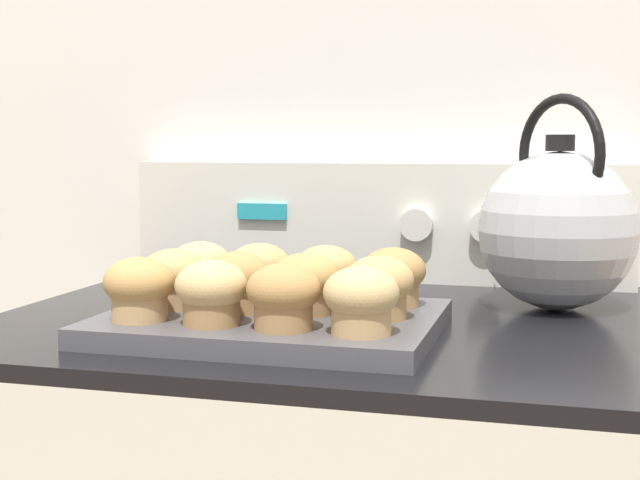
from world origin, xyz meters
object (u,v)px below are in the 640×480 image
muffin_pan (272,323)px  muffin_r1_c1 (238,281)px  muffin_r0_c0 (139,288)px  muffin_r0_c1 (211,292)px  muffin_r2_c0 (200,269)px  muffin_r1_c3 (379,287)px  muffin_r2_c2 (326,273)px  tea_kettle (557,227)px  muffin_r0_c2 (283,296)px  muffin_r1_c2 (305,283)px  muffin_r2_c1 (259,271)px  muffin_r2_c3 (393,276)px  muffin_r1_c0 (174,278)px  muffin_r0_c3 (361,300)px

muffin_pan → muffin_r1_c1: size_ratio=4.83×
muffin_r0_c0 → muffin_r0_c1: size_ratio=1.00×
muffin_r0_c1 → muffin_r2_c0: same height
muffin_r1_c3 → muffin_r2_c2: size_ratio=1.00×
muffin_pan → muffin_r0_c0: bearing=-147.7°
muffin_r0_c1 → tea_kettle: size_ratio=0.28×
muffin_r0_c1 → muffin_r0_c2: (0.08, -0.00, 0.00)m
muffin_r0_c1 → muffin_r1_c1: bearing=89.7°
muffin_r2_c2 → muffin_r1_c2: bearing=-92.0°
muffin_r1_c1 → tea_kettle: bearing=34.8°
muffin_r1_c2 → muffin_r2_c1: size_ratio=1.00×
muffin_pan → muffin_r2_c1: 0.10m
muffin_r0_c1 → tea_kettle: bearing=42.5°
muffin_r2_c3 → tea_kettle: tea_kettle is taller
muffin_r2_c3 → tea_kettle: size_ratio=0.28×
muffin_r0_c2 → tea_kettle: size_ratio=0.28×
muffin_r1_c2 → muffin_r2_c0: same height
muffin_r0_c0 → muffin_r1_c0: (0.00, 0.08, 0.00)m
muffin_r0_c2 → muffin_r1_c3: bearing=45.2°
muffin_r1_c3 → muffin_r1_c0: bearing=179.9°
muffin_r1_c0 → muffin_r2_c1: bearing=46.6°
muffin_r1_c3 → tea_kettle: (0.18, 0.23, 0.05)m
muffin_pan → muffin_r0_c3: bearing=-34.6°
muffin_r1_c2 → muffin_r2_c0: size_ratio=1.00×
muffin_r0_c2 → tea_kettle: bearing=50.2°
muffin_pan → muffin_r2_c1: (-0.04, 0.08, 0.04)m
muffin_r0_c0 → muffin_r0_c3: (0.24, -0.00, 0.00)m
muffin_r2_c2 → muffin_r2_c3: size_ratio=1.00×
muffin_r0_c1 → muffin_r2_c3: (0.16, 0.15, 0.00)m
muffin_r1_c0 → muffin_r2_c3: (0.23, 0.08, 0.00)m
muffin_r0_c2 → muffin_r1_c1: same height
muffin_r1_c1 → muffin_r1_c0: bearing=177.3°
muffin_r1_c3 → muffin_r2_c1: (-0.16, 0.08, 0.00)m
muffin_r0_c0 → muffin_r2_c0: (0.00, 0.15, 0.00)m
muffin_r2_c3 → muffin_r2_c1: bearing=179.4°
muffin_r1_c3 → muffin_r2_c1: bearing=153.7°
muffin_r1_c3 → muffin_r0_c0: bearing=-162.2°
muffin_r2_c0 → tea_kettle: (0.41, 0.15, 0.05)m
muffin_r0_c3 → muffin_r1_c0: (-0.23, 0.08, 0.00)m
tea_kettle → muffin_r1_c1: bearing=-145.2°
muffin_r0_c3 → muffin_r1_c3: (0.00, 0.08, 0.00)m
muffin_r0_c3 → muffin_r0_c0: bearing=178.9°
muffin_r0_c2 → muffin_r1_c2: 0.08m
muffin_r0_c2 → muffin_r0_c3: 0.08m
muffin_pan → muffin_r1_c3: size_ratio=4.83×
muffin_r0_c0 → muffin_r2_c1: size_ratio=1.00×
muffin_r0_c1 → muffin_r0_c0: bearing=179.3°
muffin_r0_c0 → tea_kettle: (0.41, 0.30, 0.05)m
muffin_r2_c0 → muffin_r0_c1: bearing=-63.4°
muffin_r0_c0 → muffin_r0_c2: same height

